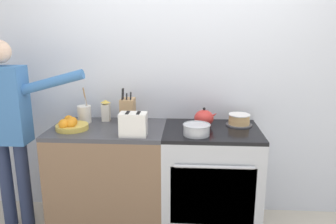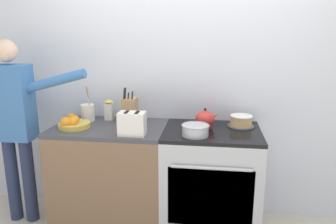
# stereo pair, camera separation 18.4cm
# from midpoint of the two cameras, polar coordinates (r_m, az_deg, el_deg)

# --- Properties ---
(wall_back) EXTENTS (8.00, 0.04, 2.60)m
(wall_back) POSITION_cam_midpoint_polar(r_m,az_deg,el_deg) (2.98, 5.11, 6.05)
(wall_back) COLOR silver
(wall_back) RESTS_ON ground_plane
(counter_cabinet) EXTENTS (0.96, 0.63, 0.91)m
(counter_cabinet) POSITION_cam_midpoint_polar(r_m,az_deg,el_deg) (3.00, -8.07, -10.83)
(counter_cabinet) COLOR brown
(counter_cabinet) RESTS_ON ground_plane
(stove_range) EXTENTS (0.80, 0.67, 0.91)m
(stove_range) POSITION_cam_midpoint_polar(r_m,az_deg,el_deg) (2.90, 9.25, -11.80)
(stove_range) COLOR #B7BABF
(stove_range) RESTS_ON ground_plane
(layer_cake) EXTENTS (0.23, 0.23, 0.10)m
(layer_cake) POSITION_cam_midpoint_polar(r_m,az_deg,el_deg) (2.87, 14.42, -1.61)
(layer_cake) COLOR #4C4C51
(layer_cake) RESTS_ON stove_range
(tea_kettle) EXTENTS (0.20, 0.17, 0.17)m
(tea_kettle) POSITION_cam_midpoint_polar(r_m,az_deg,el_deg) (2.80, 8.37, -1.22)
(tea_kettle) COLOR red
(tea_kettle) RESTS_ON stove_range
(mixing_bowl) EXTENTS (0.22, 0.22, 0.09)m
(mixing_bowl) POSITION_cam_midpoint_polar(r_m,az_deg,el_deg) (2.57, 6.84, -3.16)
(mixing_bowl) COLOR #B7BABF
(mixing_bowl) RESTS_ON stove_range
(knife_block) EXTENTS (0.12, 0.16, 0.32)m
(knife_block) POSITION_cam_midpoint_polar(r_m,az_deg,el_deg) (2.90, -4.87, 0.29)
(knife_block) COLOR tan
(knife_block) RESTS_ON counter_cabinet
(utensil_crock) EXTENTS (0.12, 0.12, 0.32)m
(utensil_crock) POSITION_cam_midpoint_polar(r_m,az_deg,el_deg) (3.02, -12.11, -0.07)
(utensil_crock) COLOR silver
(utensil_crock) RESTS_ON counter_cabinet
(fruit_bowl) EXTENTS (0.27, 0.27, 0.11)m
(fruit_bowl) POSITION_cam_midpoint_polar(r_m,az_deg,el_deg) (2.85, -14.45, -1.90)
(fruit_bowl) COLOR gold
(fruit_bowl) RESTS_ON counter_cabinet
(toaster) EXTENTS (0.22, 0.13, 0.19)m
(toaster) POSITION_cam_midpoint_polar(r_m,az_deg,el_deg) (2.56, -4.22, -2.07)
(toaster) COLOR silver
(toaster) RESTS_ON counter_cabinet
(milk_carton) EXTENTS (0.07, 0.07, 0.19)m
(milk_carton) POSITION_cam_midpoint_polar(r_m,az_deg,el_deg) (3.02, -8.53, 0.36)
(milk_carton) COLOR white
(milk_carton) RESTS_ON counter_cabinet
(person_baker) EXTENTS (0.93, 0.20, 1.64)m
(person_baker) POSITION_cam_midpoint_polar(r_m,az_deg,el_deg) (3.08, -23.66, -0.87)
(person_baker) COLOR #283351
(person_baker) RESTS_ON ground_plane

